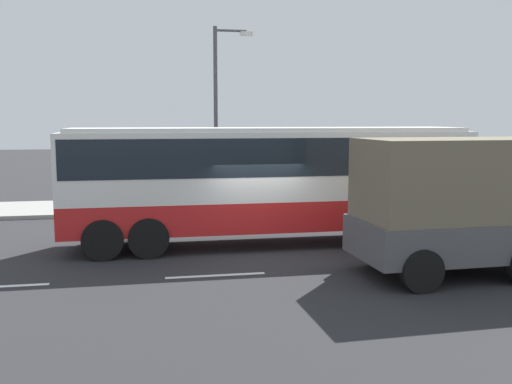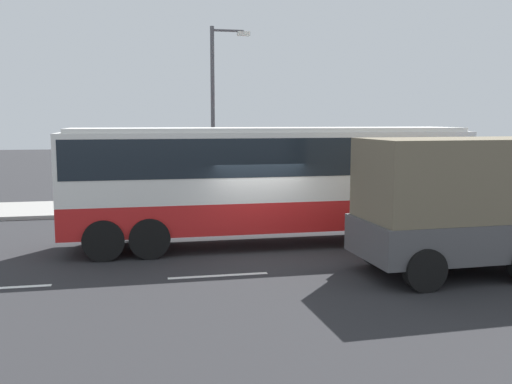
% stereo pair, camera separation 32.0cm
% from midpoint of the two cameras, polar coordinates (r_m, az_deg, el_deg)
% --- Properties ---
extents(ground_plane, '(120.00, 120.00, 0.00)m').
position_cam_midpoint_polar(ground_plane, '(16.20, 0.75, -6.05)').
color(ground_plane, '#28282B').
extents(sidewalk_curb, '(80.00, 4.00, 0.15)m').
position_cam_midpoint_polar(sidewalk_curb, '(24.82, -3.39, -1.23)').
color(sidewalk_curb, gray).
rests_on(sidewalk_curb, ground_plane).
extents(lane_centreline, '(45.83, 0.16, 0.01)m').
position_cam_midpoint_polar(lane_centreline, '(14.85, 11.23, -7.40)').
color(lane_centreline, white).
rests_on(lane_centreline, ground_plane).
extents(coach_bus, '(11.97, 2.62, 3.48)m').
position_cam_midpoint_polar(coach_bus, '(17.00, 1.93, 1.95)').
color(coach_bus, red).
rests_on(coach_bus, ground_plane).
extents(cargo_truck, '(7.48, 2.79, 3.27)m').
position_cam_midpoint_polar(cargo_truck, '(15.08, 23.21, -1.01)').
color(cargo_truck, navy).
rests_on(cargo_truck, ground_plane).
extents(pedestrian_near_curb, '(0.32, 0.32, 1.56)m').
position_cam_midpoint_polar(pedestrian_near_curb, '(24.29, -8.89, 0.80)').
color(pedestrian_near_curb, brown).
rests_on(pedestrian_near_curb, sidewalk_curb).
extents(pedestrian_at_crossing, '(0.32, 0.32, 1.73)m').
position_cam_midpoint_polar(pedestrian_at_crossing, '(23.82, -13.18, 0.85)').
color(pedestrian_at_crossing, black).
rests_on(pedestrian_at_crossing, sidewalk_curb).
extents(street_lamp, '(1.58, 0.24, 7.18)m').
position_cam_midpoint_polar(street_lamp, '(23.09, -3.26, 8.50)').
color(street_lamp, '#47474C').
rests_on(street_lamp, sidewalk_curb).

